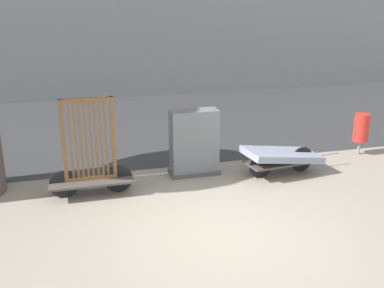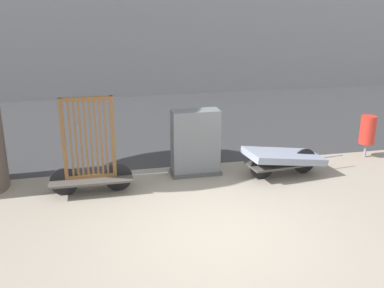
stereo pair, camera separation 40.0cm
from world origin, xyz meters
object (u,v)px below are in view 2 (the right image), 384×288
at_px(utility_cabinet, 195,145).
at_px(trash_bin, 368,130).
at_px(bike_cart_with_mattress, 284,158).
at_px(bike_cart_with_bedframe, 91,162).

height_order(utility_cabinet, trash_bin, utility_cabinet).
bearing_deg(bike_cart_with_mattress, trash_bin, 9.56).
height_order(bike_cart_with_bedframe, trash_bin, bike_cart_with_bedframe).
distance_m(bike_cart_with_mattress, utility_cabinet, 1.88).
bearing_deg(bike_cart_with_bedframe, trash_bin, 6.06).
distance_m(bike_cart_with_bedframe, bike_cart_with_mattress, 3.95).
bearing_deg(utility_cabinet, bike_cart_with_mattress, -16.29).
distance_m(utility_cabinet, trash_bin, 4.16).
bearing_deg(bike_cart_with_bedframe, bike_cart_with_mattress, -0.16).
relative_size(utility_cabinet, trash_bin, 1.40).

